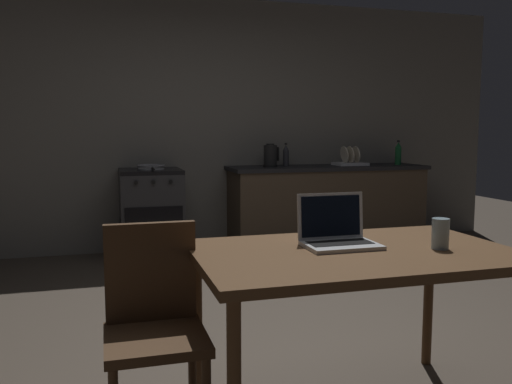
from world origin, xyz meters
TOP-DOWN VIEW (x-y plane):
  - ground_plane at (0.00, 0.00)m, footprint 12.00×12.00m
  - back_wall at (0.30, 2.69)m, footprint 6.40×0.10m
  - kitchen_counter at (1.35, 2.34)m, footprint 2.16×0.64m
  - stove_oven at (-0.54, 2.34)m, footprint 0.60×0.62m
  - dining_table at (0.04, -0.96)m, footprint 1.37×0.86m
  - chair at (-0.81, -0.86)m, footprint 0.40×0.40m
  - laptop at (-0.00, -0.86)m, footprint 0.32×0.24m
  - electric_kettle at (0.70, 2.34)m, footprint 0.17×0.15m
  - bottle at (2.18, 2.29)m, footprint 0.07×0.07m
  - frying_pan at (-0.54, 2.31)m, footprint 0.28×0.45m
  - drinking_glass at (0.40, -1.04)m, footprint 0.07×0.07m
  - dish_rack at (1.62, 2.34)m, footprint 0.34×0.26m
  - bottle_b at (0.90, 2.42)m, footprint 0.06×0.06m

SIDE VIEW (x-z plane):
  - ground_plane at x=0.00m, z-range 0.00..0.00m
  - stove_oven at x=-0.54m, z-range 0.00..0.88m
  - kitchen_counter at x=1.35m, z-range 0.00..0.88m
  - chair at x=-0.81m, z-range 0.06..0.94m
  - dining_table at x=0.04m, z-range 0.31..1.05m
  - laptop at x=0.00m, z-range 0.68..0.91m
  - drinking_glass at x=0.40m, z-range 0.75..0.88m
  - frying_pan at x=-0.54m, z-range 0.88..0.93m
  - dish_rack at x=1.62m, z-range 0.82..1.03m
  - bottle_b at x=0.90m, z-range 0.87..1.12m
  - electric_kettle at x=0.70m, z-range 0.87..1.12m
  - bottle at x=2.18m, z-range 0.87..1.14m
  - back_wall at x=0.30m, z-range 0.00..2.64m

